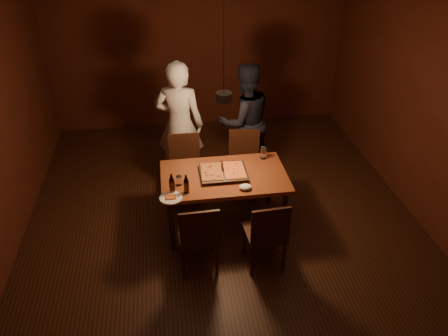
{
  "coord_description": "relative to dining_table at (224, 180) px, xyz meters",
  "views": [
    {
      "loc": [
        -0.64,
        -4.32,
        3.58
      ],
      "look_at": [
        0.0,
        0.0,
        0.85
      ],
      "focal_mm": 35.0,
      "sensor_mm": 36.0,
      "label": 1
    }
  ],
  "objects": [
    {
      "name": "dining_table",
      "position": [
        0.0,
        0.0,
        0.0
      ],
      "size": [
        1.5,
        0.9,
        0.75
      ],
      "color": "brown",
      "rests_on": "floor"
    },
    {
      "name": "napkin",
      "position": [
        0.2,
        -0.33,
        0.1
      ],
      "size": [
        0.14,
        0.11,
        0.06
      ],
      "primitive_type": "ellipsoid",
      "color": "white",
      "rests_on": "dining_table"
    },
    {
      "name": "pizza_meat",
      "position": [
        -0.15,
        0.01,
        0.13
      ],
      "size": [
        0.27,
        0.41,
        0.02
      ],
      "primitive_type": "cube",
      "rotation": [
        0.0,
        0.0,
        -0.04
      ],
      "color": "maroon",
      "rests_on": "pizza_tray"
    },
    {
      "name": "water_glass_left",
      "position": [
        -0.54,
        -0.13,
        0.13
      ],
      "size": [
        0.07,
        0.07,
        0.11
      ],
      "primitive_type": "cylinder",
      "color": "silver",
      "rests_on": "dining_table"
    },
    {
      "name": "water_glass_right",
      "position": [
        0.55,
        0.31,
        0.15
      ],
      "size": [
        0.08,
        0.08,
        0.16
      ],
      "primitive_type": "cylinder",
      "color": "silver",
      "rests_on": "dining_table"
    },
    {
      "name": "chair_near_right",
      "position": [
        0.35,
        -0.82,
        -0.14
      ],
      "size": [
        0.44,
        0.44,
        0.49
      ],
      "rotation": [
        0.0,
        0.0,
        0.05
      ],
      "color": "#38190F",
      "rests_on": "floor"
    },
    {
      "name": "beer_bottle_a",
      "position": [
        -0.63,
        -0.27,
        0.19
      ],
      "size": [
        0.06,
        0.06,
        0.24
      ],
      "color": "black",
      "rests_on": "dining_table"
    },
    {
      "name": "chair_far_left",
      "position": [
        -0.42,
        0.75,
        -0.14
      ],
      "size": [
        0.42,
        0.42,
        0.49
      ],
      "rotation": [
        0.0,
        0.0,
        3.13
      ],
      "color": "#38190F",
      "rests_on": "floor"
    },
    {
      "name": "plate_slice",
      "position": [
        -0.65,
        -0.38,
        0.08
      ],
      "size": [
        0.26,
        0.26,
        0.03
      ],
      "color": "white",
      "rests_on": "dining_table"
    },
    {
      "name": "pizza_tray",
      "position": [
        -0.01,
        0.02,
        0.1
      ],
      "size": [
        0.59,
        0.5,
        0.05
      ],
      "primitive_type": "cube",
      "rotation": [
        0.0,
        0.0,
        -0.09
      ],
      "color": "silver",
      "rests_on": "dining_table"
    },
    {
      "name": "spatula",
      "position": [
        -0.01,
        0.05,
        0.14
      ],
      "size": [
        0.1,
        0.24,
        0.04
      ],
      "primitive_type": null,
      "rotation": [
        0.0,
        0.0,
        -0.06
      ],
      "color": "silver",
      "rests_on": "pizza_tray"
    },
    {
      "name": "diner_dark",
      "position": [
        0.47,
        1.21,
        0.17
      ],
      "size": [
        0.96,
        0.83,
        1.7
      ],
      "primitive_type": "imported",
      "rotation": [
        0.0,
        0.0,
        3.39
      ],
      "color": "black",
      "rests_on": "floor"
    },
    {
      "name": "chair_near_left",
      "position": [
        -0.39,
        -0.75,
        -0.14
      ],
      "size": [
        0.43,
        0.43,
        0.49
      ],
      "rotation": [
        0.0,
        0.0,
        0.03
      ],
      "color": "#38190F",
      "rests_on": "floor"
    },
    {
      "name": "beer_bottle_b",
      "position": [
        -0.47,
        -0.29,
        0.19
      ],
      "size": [
        0.06,
        0.06,
        0.23
      ],
      "color": "black",
      "rests_on": "dining_table"
    },
    {
      "name": "pendant_lamp",
      "position": [
        -0.0,
        -0.0,
        1.08
      ],
      "size": [
        0.18,
        0.18,
        1.1
      ],
      "color": "black",
      "rests_on": "ceiling"
    },
    {
      "name": "diner_white",
      "position": [
        -0.45,
        1.12,
        0.23
      ],
      "size": [
        0.75,
        0.6,
        1.81
      ],
      "primitive_type": "imported",
      "rotation": [
        0.0,
        0.0,
        2.86
      ],
      "color": "silver",
      "rests_on": "floor"
    },
    {
      "name": "chair_far_right",
      "position": [
        0.39,
        0.75,
        -0.14
      ],
      "size": [
        0.48,
        0.48,
        0.49
      ],
      "rotation": [
        0.0,
        0.0,
        2.99
      ],
      "color": "#38190F",
      "rests_on": "floor"
    },
    {
      "name": "pizza_cheese",
      "position": [
        0.12,
        0.01,
        0.13
      ],
      "size": [
        0.25,
        0.4,
        0.02
      ],
      "primitive_type": "cube",
      "rotation": [
        0.0,
        0.0,
        -0.01
      ],
      "color": "gold",
      "rests_on": "pizza_tray"
    },
    {
      "name": "room_shell",
      "position": [
        -0.0,
        -0.0,
        0.72
      ],
      "size": [
        6.0,
        6.0,
        6.0
      ],
      "color": "#3D1F10",
      "rests_on": "ground"
    }
  ]
}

